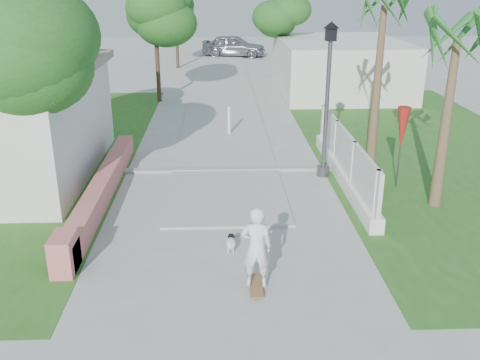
{
  "coord_description": "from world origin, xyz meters",
  "views": [
    {
      "loc": [
        -0.18,
        -9.36,
        5.55
      ],
      "look_at": [
        0.3,
        2.34,
        1.1
      ],
      "focal_mm": 40.0,
      "sensor_mm": 36.0,
      "label": 1
    }
  ],
  "objects_px": {
    "dog": "(231,242)",
    "parked_car": "(234,46)",
    "bollard": "(229,120)",
    "street_lamp": "(327,95)",
    "skateboarder": "(247,242)",
    "patio_umbrella": "(402,129)"
  },
  "relations": [
    {
      "from": "skateboarder",
      "to": "bollard",
      "type": "bearing_deg",
      "value": -84.83
    },
    {
      "from": "street_lamp",
      "to": "patio_umbrella",
      "type": "height_order",
      "value": "street_lamp"
    },
    {
      "from": "street_lamp",
      "to": "bollard",
      "type": "bearing_deg",
      "value": 120.96
    },
    {
      "from": "patio_umbrella",
      "to": "skateboarder",
      "type": "bearing_deg",
      "value": -133.34
    },
    {
      "from": "bollard",
      "to": "parked_car",
      "type": "distance_m",
      "value": 21.13
    },
    {
      "from": "patio_umbrella",
      "to": "dog",
      "type": "xyz_separation_m",
      "value": [
        -4.76,
        -3.55,
        -1.5
      ]
    },
    {
      "from": "bollard",
      "to": "skateboarder",
      "type": "distance_m",
      "value": 10.24
    },
    {
      "from": "patio_umbrella",
      "to": "dog",
      "type": "bearing_deg",
      "value": -143.27
    },
    {
      "from": "street_lamp",
      "to": "dog",
      "type": "distance_m",
      "value": 5.82
    },
    {
      "from": "bollard",
      "to": "dog",
      "type": "height_order",
      "value": "bollard"
    },
    {
      "from": "dog",
      "to": "parked_car",
      "type": "xyz_separation_m",
      "value": [
        0.95,
        30.16,
        0.61
      ]
    },
    {
      "from": "patio_umbrella",
      "to": "bollard",
      "type": "bearing_deg",
      "value": 129.91
    },
    {
      "from": "bollard",
      "to": "dog",
      "type": "distance_m",
      "value": 9.06
    },
    {
      "from": "patio_umbrella",
      "to": "parked_car",
      "type": "distance_m",
      "value": 26.9
    },
    {
      "from": "street_lamp",
      "to": "patio_umbrella",
      "type": "relative_size",
      "value": 1.93
    },
    {
      "from": "skateboarder",
      "to": "dog",
      "type": "distance_m",
      "value": 1.37
    },
    {
      "from": "street_lamp",
      "to": "parked_car",
      "type": "distance_m",
      "value": 25.74
    },
    {
      "from": "bollard",
      "to": "parked_car",
      "type": "height_order",
      "value": "parked_car"
    },
    {
      "from": "street_lamp",
      "to": "skateboarder",
      "type": "relative_size",
      "value": 2.06
    },
    {
      "from": "street_lamp",
      "to": "skateboarder",
      "type": "distance_m",
      "value": 6.5
    },
    {
      "from": "street_lamp",
      "to": "dog",
      "type": "height_order",
      "value": "street_lamp"
    },
    {
      "from": "street_lamp",
      "to": "patio_umbrella",
      "type": "xyz_separation_m",
      "value": [
        1.9,
        -1.0,
        -0.74
      ]
    }
  ]
}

